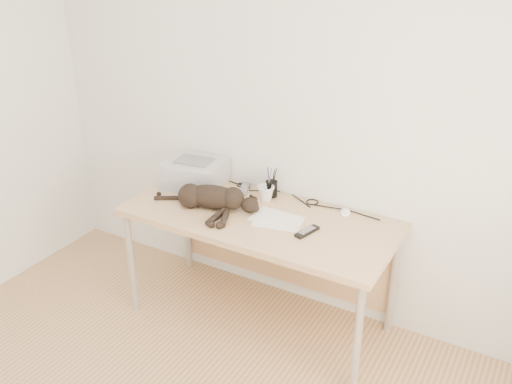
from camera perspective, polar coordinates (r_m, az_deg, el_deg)
The scene contains 11 objects.
wall_back at distance 3.40m, azimuth 3.29°, elevation 8.47°, with size 3.50×3.50×0.00m, color silver.
desk at distance 3.45m, azimuth 0.96°, elevation -3.78°, with size 1.60×0.70×0.74m.
printer at distance 3.69m, azimuth -6.17°, elevation 1.89°, with size 0.41×0.36×0.18m.
papers at distance 3.27m, azimuth 2.12°, elevation -2.80°, with size 0.32×0.24×0.01m.
cat at distance 3.39m, azimuth -4.66°, elevation -0.61°, with size 0.68×0.33×0.15m.
mug at distance 3.48m, azimuth 1.00°, elevation -0.13°, with size 0.10×0.10×0.10m, color silver.
pen_cup at distance 3.53m, azimuth 1.55°, elevation 0.37°, with size 0.07×0.07×0.19m.
remote_grey at distance 3.62m, azimuth -1.21°, elevation 0.24°, with size 0.05×0.18×0.02m, color slate.
remote_black at distance 3.15m, azimuth 5.13°, elevation -3.97°, with size 0.05×0.16×0.02m, color black.
mouse at distance 3.38m, azimuth 8.92°, elevation -1.86°, with size 0.06×0.10×0.03m, color white.
cable_tangle at distance 3.56m, azimuth 2.71°, elevation -0.29°, with size 1.36×0.08×0.01m, color black, non-canonical shape.
Camera 1 is at (1.44, -1.17, 2.29)m, focal length 40.00 mm.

